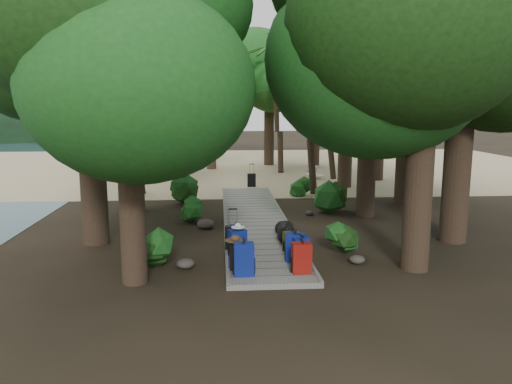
{
  "coord_description": "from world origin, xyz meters",
  "views": [
    {
      "loc": [
        -1.1,
        -14.62,
        3.7
      ],
      "look_at": [
        0.03,
        0.93,
        1.0
      ],
      "focal_mm": 35.0,
      "sensor_mm": 36.0,
      "label": 1
    }
  ],
  "objects_px": {
    "backpack_left_d": "(236,233)",
    "backpack_right_d": "(291,240)",
    "backpack_left_b": "(238,255)",
    "kayak": "(182,175)",
    "suitcase_on_boardwalk": "(233,238)",
    "backpack_right_b": "(301,249)",
    "duffel_right_khaki": "(292,239)",
    "backpack_right_c": "(295,246)",
    "backpack_left_c": "(238,242)",
    "duffel_right_black": "(286,232)",
    "backpack_left_a": "(244,257)",
    "lone_suitcase_on_sand": "(252,180)",
    "backpack_right_a": "(301,256)",
    "sun_lounger": "(315,173)"
  },
  "relations": [
    {
      "from": "backpack_right_a",
      "to": "backpack_right_d",
      "type": "relative_size",
      "value": 1.34
    },
    {
      "from": "kayak",
      "to": "duffel_right_khaki",
      "type": "bearing_deg",
      "value": -82.14
    },
    {
      "from": "backpack_right_b",
      "to": "suitcase_on_boardwalk",
      "type": "height_order",
      "value": "backpack_right_b"
    },
    {
      "from": "backpack_right_b",
      "to": "duffel_right_black",
      "type": "distance_m",
      "value": 2.0
    },
    {
      "from": "backpack_left_d",
      "to": "backpack_right_c",
      "type": "distance_m",
      "value": 2.17
    },
    {
      "from": "backpack_left_d",
      "to": "backpack_right_d",
      "type": "distance_m",
      "value": 1.64
    },
    {
      "from": "backpack_left_c",
      "to": "duffel_right_black",
      "type": "xyz_separation_m",
      "value": [
        1.35,
        1.4,
        -0.14
      ]
    },
    {
      "from": "backpack_right_c",
      "to": "duffel_right_black",
      "type": "distance_m",
      "value": 1.83
    },
    {
      "from": "backpack_right_d",
      "to": "kayak",
      "type": "distance_m",
      "value": 13.98
    },
    {
      "from": "backpack_right_c",
      "to": "duffel_right_khaki",
      "type": "height_order",
      "value": "backpack_right_c"
    },
    {
      "from": "backpack_left_a",
      "to": "kayak",
      "type": "relative_size",
      "value": 0.22
    },
    {
      "from": "duffel_right_khaki",
      "to": "sun_lounger",
      "type": "bearing_deg",
      "value": 82.59
    },
    {
      "from": "backpack_left_c",
      "to": "backpack_right_a",
      "type": "bearing_deg",
      "value": -62.53
    },
    {
      "from": "backpack_right_a",
      "to": "backpack_right_b",
      "type": "height_order",
      "value": "backpack_right_a"
    },
    {
      "from": "backpack_right_b",
      "to": "duffel_right_khaki",
      "type": "relative_size",
      "value": 1.16
    },
    {
      "from": "backpack_left_c",
      "to": "duffel_right_khaki",
      "type": "xyz_separation_m",
      "value": [
        1.43,
        0.84,
        -0.18
      ]
    },
    {
      "from": "backpack_left_a",
      "to": "lone_suitcase_on_sand",
      "type": "distance_m",
      "value": 12.5
    },
    {
      "from": "backpack_left_b",
      "to": "backpack_left_c",
      "type": "xyz_separation_m",
      "value": [
        0.03,
        0.92,
        0.04
      ]
    },
    {
      "from": "backpack_left_b",
      "to": "kayak",
      "type": "bearing_deg",
      "value": 99.78
    },
    {
      "from": "backpack_left_b",
      "to": "kayak",
      "type": "relative_size",
      "value": 0.18
    },
    {
      "from": "backpack_right_d",
      "to": "sun_lounger",
      "type": "distance_m",
      "value": 13.53
    },
    {
      "from": "suitcase_on_boardwalk",
      "to": "backpack_left_c",
      "type": "bearing_deg",
      "value": -75.92
    },
    {
      "from": "backpack_left_c",
      "to": "duffel_right_khaki",
      "type": "relative_size",
      "value": 1.28
    },
    {
      "from": "backpack_right_b",
      "to": "backpack_right_d",
      "type": "xyz_separation_m",
      "value": [
        -0.09,
        0.96,
        -0.06
      ]
    },
    {
      "from": "suitcase_on_boardwalk",
      "to": "backpack_right_d",
      "type": "bearing_deg",
      "value": -3.52
    },
    {
      "from": "backpack_left_c",
      "to": "backpack_right_d",
      "type": "relative_size",
      "value": 1.34
    },
    {
      "from": "backpack_left_c",
      "to": "lone_suitcase_on_sand",
      "type": "xyz_separation_m",
      "value": [
        1.05,
        11.13,
        -0.17
      ]
    },
    {
      "from": "backpack_left_d",
      "to": "backpack_right_d",
      "type": "bearing_deg",
      "value": -28.14
    },
    {
      "from": "lone_suitcase_on_sand",
      "to": "suitcase_on_boardwalk",
      "type": "bearing_deg",
      "value": -94.03
    },
    {
      "from": "backpack_right_c",
      "to": "backpack_right_d",
      "type": "xyz_separation_m",
      "value": [
        0.02,
        0.8,
        -0.09
      ]
    },
    {
      "from": "backpack_right_d",
      "to": "suitcase_on_boardwalk",
      "type": "xyz_separation_m",
      "value": [
        -1.44,
        0.23,
        0.03
      ]
    },
    {
      "from": "backpack_right_a",
      "to": "backpack_left_a",
      "type": "bearing_deg",
      "value": -178.16
    },
    {
      "from": "duffel_right_black",
      "to": "kayak",
      "type": "bearing_deg",
      "value": 112.93
    },
    {
      "from": "backpack_right_a",
      "to": "duffel_right_khaki",
      "type": "distance_m",
      "value": 2.11
    },
    {
      "from": "duffel_right_black",
      "to": "backpack_left_d",
      "type": "bearing_deg",
      "value": -168.86
    },
    {
      "from": "backpack_left_b",
      "to": "backpack_left_c",
      "type": "relative_size",
      "value": 0.9
    },
    {
      "from": "backpack_right_d",
      "to": "sun_lounger",
      "type": "relative_size",
      "value": 0.3
    },
    {
      "from": "backpack_right_a",
      "to": "duffel_right_khaki",
      "type": "height_order",
      "value": "backpack_right_a"
    },
    {
      "from": "backpack_right_a",
      "to": "kayak",
      "type": "xyz_separation_m",
      "value": [
        -3.67,
        15.11,
        -0.29
      ]
    },
    {
      "from": "backpack_right_c",
      "to": "kayak",
      "type": "distance_m",
      "value": 14.75
    },
    {
      "from": "duffel_right_black",
      "to": "suitcase_on_boardwalk",
      "type": "xyz_separation_m",
      "value": [
        -1.44,
        -0.8,
        0.07
      ]
    },
    {
      "from": "backpack_left_b",
      "to": "suitcase_on_boardwalk",
      "type": "distance_m",
      "value": 1.52
    },
    {
      "from": "backpack_left_d",
      "to": "duffel_right_black",
      "type": "relative_size",
      "value": 0.71
    },
    {
      "from": "backpack_left_c",
      "to": "duffel_right_black",
      "type": "height_order",
      "value": "backpack_left_c"
    },
    {
      "from": "backpack_right_c",
      "to": "duffel_right_black",
      "type": "bearing_deg",
      "value": 101.56
    },
    {
      "from": "duffel_right_black",
      "to": "suitcase_on_boardwalk",
      "type": "distance_m",
      "value": 1.65
    },
    {
      "from": "backpack_left_a",
      "to": "backpack_left_c",
      "type": "distance_m",
      "value": 1.34
    },
    {
      "from": "backpack_left_b",
      "to": "backpack_right_d",
      "type": "bearing_deg",
      "value": 44.12
    },
    {
      "from": "duffel_right_black",
      "to": "kayak",
      "type": "distance_m",
      "value": 12.99
    },
    {
      "from": "backpack_right_c",
      "to": "duffel_right_khaki",
      "type": "distance_m",
      "value": 1.28
    }
  ]
}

